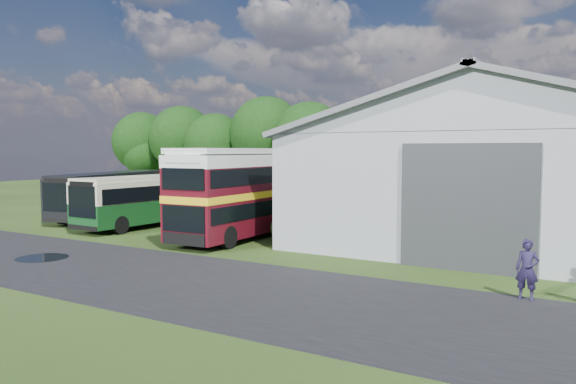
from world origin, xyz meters
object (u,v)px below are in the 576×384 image
Objects in this scene: bus_maroon_double at (249,193)px; visitor_a at (527,270)px; bus_green_single at (158,198)px; bus_dark_single at (113,193)px; storage_shed at (519,160)px.

visitor_a is at bearing -24.78° from bus_maroon_double.
bus_dark_single is (-5.46, 1.21, 0.01)m from bus_green_single.
bus_green_single is 23.90m from visitor_a.
storage_shed is 2.11× the size of bus_dark_single.
bus_green_single is at bearing 170.91° from bus_maroon_double.
bus_maroon_double is (7.72, -0.92, 0.74)m from bus_green_single.
storage_shed is 15.93m from visitor_a.
bus_dark_single is 6.09× the size of visitor_a.
bus_dark_single is (-13.18, 2.13, -0.72)m from bus_maroon_double.
storage_shed is 15.46m from bus_maroon_double.
storage_shed is at bearing 23.71° from bus_green_single.
visitor_a is (22.79, -7.17, -0.71)m from bus_green_single.
bus_maroon_double is 0.96× the size of bus_dark_single.
bus_green_single is at bearing -157.78° from storage_shed.
bus_green_single reaches higher than visitor_a.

